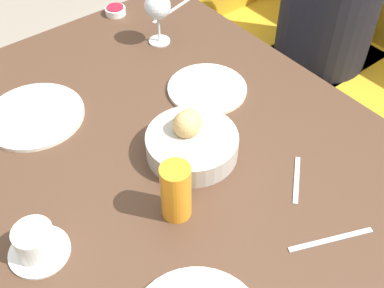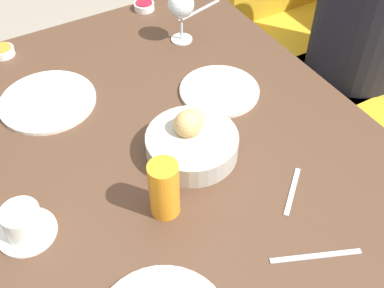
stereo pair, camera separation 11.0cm
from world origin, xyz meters
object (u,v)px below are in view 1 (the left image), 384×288
juice_glass (176,191)px  seated_person (321,42)px  plate_far_center (207,89)px  spoon_coffee (297,180)px  coffee_cup (36,243)px  fork_silver (331,240)px  wine_glass (158,8)px  jam_bowl_berry (115,11)px  knife_silver (171,11)px  plate_near_left (34,116)px  bread_basket (191,141)px

juice_glass → seated_person: bearing=113.3°
plate_far_center → juice_glass: (0.27, -0.30, 0.06)m
juice_glass → spoon_coffee: juice_glass is taller
coffee_cup → fork_silver: 0.58m
wine_glass → fork_silver: bearing=-10.0°
juice_glass → wine_glass: size_ratio=0.87×
wine_glass → jam_bowl_berry: size_ratio=2.37×
seated_person → knife_silver: 0.66m
plate_far_center → jam_bowl_berry: bearing=178.3°
plate_near_left → seated_person: bearing=89.8°
bread_basket → jam_bowl_berry: (-0.63, 0.19, -0.02)m
plate_near_left → spoon_coffee: 0.66m
plate_far_center → coffee_cup: size_ratio=1.76×
knife_silver → wine_glass: bearing=-48.1°
juice_glass → wine_glass: wine_glass is taller
coffee_cup → plate_far_center: bearing=107.4°
coffee_cup → knife_silver: 0.93m
bread_basket → fork_silver: bearing=10.7°
jam_bowl_berry → wine_glass: bearing=5.0°
seated_person → coffee_cup: seated_person is taller
juice_glass → fork_silver: bearing=39.0°
coffee_cup → jam_bowl_berry: 0.88m
plate_far_center → wine_glass: bearing=172.9°
wine_glass → fork_silver: (0.78, -0.14, -0.11)m
spoon_coffee → plate_near_left: bearing=-146.5°
knife_silver → spoon_coffee: size_ratio=1.62×
seated_person → fork_silver: seated_person is taller
juice_glass → coffee_cup: 0.28m
jam_bowl_berry → fork_silver: 1.00m
bread_basket → wine_glass: 0.47m
fork_silver → coffee_cup: bearing=-125.5°
juice_glass → coffee_cup: (-0.09, -0.27, -0.04)m
knife_silver → fork_silver: bearing=-16.7°
juice_glass → fork_silver: size_ratio=0.79×
knife_silver → juice_glass: bearing=-35.8°
plate_near_left → knife_silver: 0.61m
wine_glass → jam_bowl_berry: bearing=-175.0°
bread_basket → coffee_cup: 0.40m
juice_glass → bread_basket: bearing=131.6°
bread_basket → plate_near_left: size_ratio=0.86×
wine_glass → spoon_coffee: 0.64m
bread_basket → spoon_coffee: (0.21, 0.13, -0.03)m
coffee_cup → spoon_coffee: (0.18, 0.53, -0.03)m
plate_near_left → wine_glass: 0.46m
wine_glass → fork_silver: wine_glass is taller
wine_glass → knife_silver: size_ratio=0.87×
juice_glass → wine_glass: bearing=147.6°
plate_near_left → jam_bowl_berry: bearing=124.7°
plate_near_left → coffee_cup: bearing=-24.1°
jam_bowl_berry → coffee_cup: bearing=-41.7°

